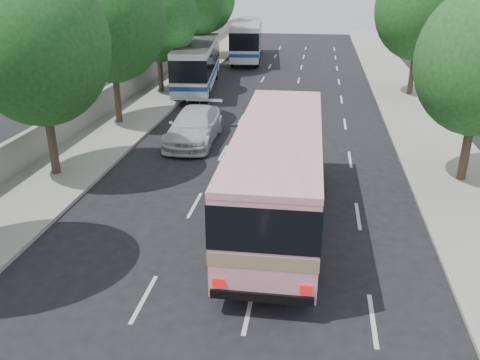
% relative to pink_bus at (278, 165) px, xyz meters
% --- Properties ---
extents(ground, '(120.00, 120.00, 0.00)m').
position_rel_pink_bus_xyz_m(ground, '(-1.30, -3.05, -2.18)').
color(ground, black).
rests_on(ground, ground).
extents(sidewalk_left, '(4.00, 90.00, 0.15)m').
position_rel_pink_bus_xyz_m(sidewalk_left, '(-9.80, 16.95, -2.10)').
color(sidewalk_left, '#9E998E').
rests_on(sidewalk_left, ground).
extents(sidewalk_right, '(4.00, 90.00, 0.12)m').
position_rel_pink_bus_xyz_m(sidewalk_right, '(7.20, 16.95, -2.12)').
color(sidewalk_right, '#9E998E').
rests_on(sidewalk_right, ground).
extents(low_wall, '(0.30, 90.00, 1.50)m').
position_rel_pink_bus_xyz_m(low_wall, '(-11.60, 16.95, -1.28)').
color(low_wall, '#9E998E').
rests_on(low_wall, sidewalk_left).
extents(tree_left_b, '(5.70, 5.70, 8.88)m').
position_rel_pink_bus_xyz_m(tree_left_b, '(-9.72, 2.89, 3.64)').
color(tree_left_b, '#38281E').
rests_on(tree_left_b, ground).
extents(tree_left_c, '(6.00, 6.00, 9.35)m').
position_rel_pink_bus_xyz_m(tree_left_c, '(-9.92, 10.89, 3.95)').
color(tree_left_c, '#38281E').
rests_on(tree_left_c, ground).
extents(tree_left_d, '(5.52, 5.52, 8.60)m').
position_rel_pink_bus_xyz_m(tree_left_d, '(-9.82, 18.89, 3.46)').
color(tree_left_d, '#38281E').
rests_on(tree_left_d, ground).
extents(tree_right_far, '(6.00, 6.00, 9.35)m').
position_rel_pink_bus_xyz_m(tree_right_far, '(7.78, 20.89, 3.95)').
color(tree_right_far, '#38281E').
rests_on(tree_right_far, ground).
extents(pink_bus, '(2.92, 11.00, 3.50)m').
position_rel_pink_bus_xyz_m(pink_bus, '(0.00, 0.00, 0.00)').
color(pink_bus, pink).
rests_on(pink_bus, ground).
extents(pink_taxi, '(2.33, 4.87, 1.61)m').
position_rel_pink_bus_xyz_m(pink_taxi, '(-0.30, 3.48, -1.37)').
color(pink_taxi, '#DC1380').
rests_on(pink_taxi, ground).
extents(white_pickup, '(2.41, 5.78, 1.67)m').
position_rel_pink_bus_xyz_m(white_pickup, '(-4.96, 8.46, -1.34)').
color(white_pickup, silver).
rests_on(white_pickup, ground).
extents(tour_coach_front, '(3.80, 11.56, 3.40)m').
position_rel_pink_bus_xyz_m(tour_coach_front, '(-7.60, 20.72, -0.13)').
color(tour_coach_front, silver).
rests_on(tour_coach_front, ground).
extents(tour_coach_rear, '(3.68, 12.24, 3.61)m').
position_rel_pink_bus_xyz_m(tour_coach_rear, '(-5.80, 34.38, -0.01)').
color(tour_coach_rear, silver).
rests_on(tour_coach_rear, ground).
extents(taxi_roof_sign, '(0.56, 0.23, 0.18)m').
position_rel_pink_bus_xyz_m(taxi_roof_sign, '(-0.30, 3.48, -0.48)').
color(taxi_roof_sign, silver).
rests_on(taxi_roof_sign, pink_taxi).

